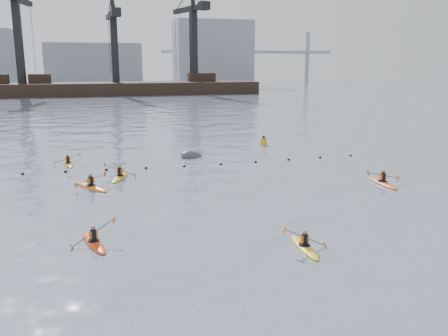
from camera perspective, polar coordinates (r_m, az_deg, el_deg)
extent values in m
plane|color=#3C4558|center=(17.05, 6.08, -15.84)|extent=(400.00, 400.00, 0.00)
sphere|color=black|center=(37.93, -23.06, -0.69)|extent=(0.24, 0.24, 0.24)
sphere|color=black|center=(37.59, -18.54, -0.45)|extent=(0.24, 0.24, 0.24)
sphere|color=black|center=(37.39, -13.96, -0.23)|extent=(0.24, 0.24, 0.24)
sphere|color=black|center=(37.39, -9.36, -0.02)|extent=(0.24, 0.24, 0.24)
sphere|color=black|center=(37.67, -4.80, 0.20)|extent=(0.24, 0.24, 0.24)
sphere|color=black|center=(38.28, -0.38, 0.45)|extent=(0.24, 0.24, 0.24)
sphere|color=black|center=(39.22, 3.83, 0.72)|extent=(0.24, 0.24, 0.24)
sphere|color=black|center=(40.43, 7.78, 0.99)|extent=(0.24, 0.24, 0.24)
sphere|color=black|center=(41.82, 11.48, 1.24)|extent=(0.24, 0.24, 0.24)
sphere|color=black|center=(43.31, 14.99, 1.45)|extent=(0.24, 0.24, 0.24)
cube|color=black|center=(124.25, -12.79, 8.97)|extent=(72.00, 12.00, 4.50)
cube|color=black|center=(124.60, -21.28, 9.99)|extent=(5.00, 3.00, 2.20)
cube|color=black|center=(127.01, -2.73, 10.85)|extent=(7.00, 3.00, 2.20)
cube|color=black|center=(125.10, -23.49, 13.91)|extent=(1.85, 1.85, 20.00)
cube|color=black|center=(128.38, -23.49, 18.07)|extent=(4.31, 17.93, 1.20)
cube|color=black|center=(124.09, -13.04, 13.93)|extent=(1.73, 1.73, 17.00)
cube|color=black|center=(126.79, -13.36, 17.46)|extent=(2.50, 15.05, 1.20)
cube|color=black|center=(119.38, -12.89, 17.80)|extent=(2.42, 2.78, 2.00)
cube|color=black|center=(124.89, -13.30, 18.97)|extent=(0.87, 0.87, 5.00)
cube|color=black|center=(126.61, -3.69, 14.64)|extent=(1.96, 1.96, 19.00)
cube|color=black|center=(129.51, -4.28, 18.53)|extent=(5.56, 16.73, 1.20)
cube|color=black|center=(121.98, -2.42, 18.92)|extent=(2.80, 3.08, 2.00)
cube|color=gray|center=(163.92, -15.36, 11.80)|extent=(30.00, 14.00, 14.00)
cube|color=gray|center=(168.89, -1.37, 13.61)|extent=(26.00, 14.00, 22.00)
cube|color=gray|center=(193.68, 3.09, 13.76)|extent=(70.00, 2.00, 1.20)
cylinder|color=gray|center=(187.34, -4.40, 13.17)|extent=(1.60, 1.60, 20.00)
cylinder|color=gray|center=(202.87, 9.98, 12.98)|extent=(1.60, 1.60, 20.00)
ellipsoid|color=red|center=(22.65, -15.38, -8.72)|extent=(1.44, 3.19, 0.31)
cylinder|color=black|center=(22.60, -15.40, -8.41)|extent=(0.72, 0.72, 0.06)
cylinder|color=black|center=(22.51, -15.44, -7.76)|extent=(0.29, 0.29, 0.51)
cube|color=#EA590D|center=(22.50, -15.44, -7.72)|extent=(0.40, 0.30, 0.33)
sphere|color=#8C6651|center=(22.39, -15.49, -6.94)|extent=(0.21, 0.21, 0.21)
cylinder|color=black|center=(22.47, -15.45, -7.53)|extent=(1.89, 0.56, 0.98)
cube|color=#D85914|center=(22.41, -17.87, -8.95)|extent=(0.22, 0.18, 0.32)
cube|color=#D85914|center=(22.59, -13.07, -6.11)|extent=(0.22, 0.18, 0.32)
ellipsoid|color=gold|center=(21.67, 9.64, -9.42)|extent=(0.78, 3.06, 0.30)
cylinder|color=black|center=(21.63, 9.65, -9.12)|extent=(0.60, 0.60, 0.06)
cylinder|color=black|center=(21.53, 9.67, -8.46)|extent=(0.28, 0.28, 0.49)
cube|color=#EA590D|center=(21.52, 9.68, -8.41)|extent=(0.35, 0.23, 0.32)
sphere|color=#8C6651|center=(21.41, 9.71, -7.63)|extent=(0.20, 0.20, 0.20)
cylinder|color=black|center=(21.50, 9.68, -8.23)|extent=(1.89, 0.14, 0.93)
cube|color=#D85914|center=(21.03, 7.26, -7.42)|extent=(0.19, 0.14, 0.31)
cube|color=#D85914|center=(22.00, 12.01, -8.99)|extent=(0.19, 0.14, 0.31)
ellipsoid|color=orange|center=(32.41, -15.69, -2.26)|extent=(2.46, 3.33, 0.35)
cylinder|color=black|center=(32.38, -15.70, -2.01)|extent=(0.90, 0.90, 0.07)
cylinder|color=black|center=(32.31, -15.74, -1.49)|extent=(0.33, 0.33, 0.57)
cube|color=#EA590D|center=(32.30, -15.74, -1.45)|extent=(0.46, 0.41, 0.37)
sphere|color=#8C6651|center=(32.22, -15.78, -0.83)|extent=(0.23, 0.23, 0.23)
cylinder|color=black|center=(32.28, -15.75, -1.30)|extent=(2.03, 1.30, 0.43)
cube|color=#D85914|center=(31.78, -17.43, -1.97)|extent=(0.18, 0.19, 0.38)
cube|color=#D85914|center=(32.82, -14.12, -0.65)|extent=(0.18, 0.19, 0.38)
ellipsoid|color=gold|center=(34.67, -12.40, -1.12)|extent=(1.75, 3.43, 0.34)
cylinder|color=black|center=(34.64, -12.41, -0.90)|extent=(0.81, 0.81, 0.06)
cylinder|color=black|center=(34.57, -12.44, -0.42)|extent=(0.32, 0.32, 0.55)
cube|color=#EA590D|center=(34.57, -12.44, -0.39)|extent=(0.44, 0.35, 0.36)
sphere|color=#8C6651|center=(34.49, -12.46, 0.18)|extent=(0.22, 0.22, 0.22)
cylinder|color=black|center=(34.55, -12.44, -0.25)|extent=(2.10, 0.76, 0.81)
cube|color=#D85914|center=(34.79, -14.18, 0.35)|extent=(0.21, 0.20, 0.36)
cube|color=#D85914|center=(34.34, -10.68, -0.86)|extent=(0.21, 0.20, 0.36)
ellipsoid|color=orange|center=(34.00, 18.53, -1.76)|extent=(0.96, 3.56, 0.35)
cylinder|color=black|center=(33.96, 18.55, -1.53)|extent=(0.71, 0.71, 0.07)
cylinder|color=black|center=(33.89, 18.59, -1.02)|extent=(0.33, 0.33, 0.57)
cube|color=#EA590D|center=(33.89, 18.59, -0.99)|extent=(0.41, 0.27, 0.37)
sphere|color=#8C6651|center=(33.81, 18.63, -0.39)|extent=(0.23, 0.23, 0.23)
cylinder|color=black|center=(33.87, 18.60, -0.84)|extent=(2.37, 0.21, 0.53)
cube|color=#D85914|center=(34.48, 20.19, -1.12)|extent=(0.14, 0.16, 0.38)
cube|color=#D85914|center=(33.28, 16.94, -0.55)|extent=(0.14, 0.16, 0.38)
ellipsoid|color=gold|center=(40.28, -18.24, 0.43)|extent=(1.20, 3.13, 0.31)
cylinder|color=black|center=(40.25, -18.26, 0.60)|extent=(0.68, 0.68, 0.06)
cylinder|color=black|center=(40.20, -18.28, 0.98)|extent=(0.29, 0.29, 0.50)
cube|color=#EA590D|center=(40.20, -18.28, 1.00)|extent=(0.38, 0.27, 0.33)
sphere|color=#8C6651|center=(40.14, -18.31, 1.45)|extent=(0.20, 0.20, 0.20)
cylinder|color=black|center=(40.18, -18.29, 1.11)|extent=(2.00, 0.43, 0.65)
cube|color=#D85914|center=(40.12, -19.64, 0.58)|extent=(0.16, 0.16, 0.33)
cube|color=#D85914|center=(40.27, -16.94, 1.64)|extent=(0.16, 0.16, 0.33)
ellipsoid|color=#404245|center=(41.63, -3.89, 1.37)|extent=(2.71, 2.21, 1.53)
cylinder|color=gold|center=(47.50, 4.77, 3.10)|extent=(0.65, 0.65, 0.83)
cone|color=black|center=(47.41, 4.79, 3.81)|extent=(0.41, 0.41, 0.32)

